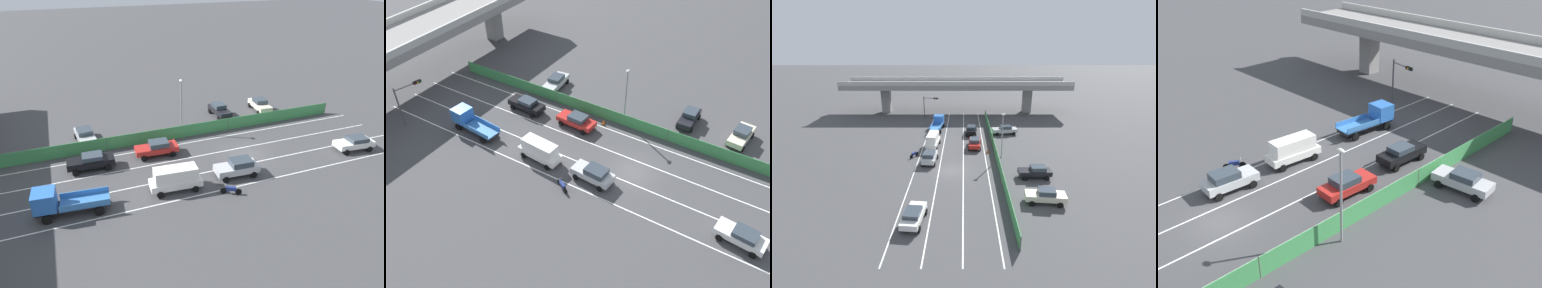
% 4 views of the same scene
% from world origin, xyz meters
% --- Properties ---
extents(ground_plane, '(300.00, 300.00, 0.00)m').
position_xyz_m(ground_plane, '(0.00, 0.00, 0.00)').
color(ground_plane, '#424244').
extents(lane_line_left_edge, '(0.14, 48.85, 0.01)m').
position_xyz_m(lane_line_left_edge, '(-5.05, 6.42, 0.00)').
color(lane_line_left_edge, silver).
rests_on(lane_line_left_edge, ground).
extents(lane_line_mid_left, '(0.14, 48.85, 0.01)m').
position_xyz_m(lane_line_mid_left, '(-1.68, 6.42, 0.00)').
color(lane_line_mid_left, silver).
rests_on(lane_line_mid_left, ground).
extents(lane_line_mid_right, '(0.14, 48.85, 0.01)m').
position_xyz_m(lane_line_mid_right, '(1.68, 6.42, 0.00)').
color(lane_line_mid_right, silver).
rests_on(lane_line_mid_right, ground).
extents(lane_line_right_edge, '(0.14, 48.85, 0.01)m').
position_xyz_m(lane_line_right_edge, '(5.05, 6.42, 0.00)').
color(lane_line_right_edge, silver).
rests_on(lane_line_right_edge, ground).
extents(elevated_overpass, '(52.87, 8.18, 7.90)m').
position_xyz_m(elevated_overpass, '(0.00, 32.85, 6.21)').
color(elevated_overpass, gray).
rests_on(elevated_overpass, ground).
extents(green_fence, '(0.10, 44.95, 1.54)m').
position_xyz_m(green_fence, '(6.65, 6.42, 0.77)').
color(green_fence, '#3D8E4C').
rests_on(green_fence, ground).
extents(car_sedan_black, '(2.16, 4.73, 1.62)m').
position_xyz_m(car_sedan_black, '(3.17, 15.99, 0.91)').
color(car_sedan_black, black).
rests_on(car_sedan_black, ground).
extents(car_van_white, '(2.27, 4.90, 2.31)m').
position_xyz_m(car_van_white, '(-3.42, 9.23, 1.29)').
color(car_van_white, silver).
rests_on(car_van_white, ground).
extents(car_sedan_silver, '(2.25, 4.39, 1.72)m').
position_xyz_m(car_sedan_silver, '(-3.25, 2.79, 0.95)').
color(car_sedan_silver, '#B7BABC').
rests_on(car_sedan_silver, ground).
extents(car_sedan_red, '(2.24, 4.70, 1.62)m').
position_xyz_m(car_sedan_red, '(3.57, 9.00, 0.90)').
color(car_sedan_red, red).
rests_on(car_sedan_red, ground).
extents(flatbed_truck_blue, '(2.62, 6.17, 2.46)m').
position_xyz_m(flatbed_truck_blue, '(-3.38, 19.37, 1.27)').
color(flatbed_truck_blue, black).
rests_on(flatbed_truck_blue, ground).
extents(motorcycle, '(1.05, 1.76, 0.93)m').
position_xyz_m(motorcycle, '(-5.89, 4.81, 0.46)').
color(motorcycle, black).
rests_on(motorcycle, ground).
extents(parked_wagon_silver, '(4.80, 2.40, 1.62)m').
position_xyz_m(parked_wagon_silver, '(9.48, 15.91, 0.90)').
color(parked_wagon_silver, '#B2B5B7').
rests_on(parked_wagon_silver, ground).
extents(traffic_light, '(3.30, 1.05, 5.08)m').
position_xyz_m(traffic_light, '(-5.85, 26.09, 3.62)').
color(traffic_light, '#47474C').
rests_on(traffic_light, ground).
extents(street_lamp, '(0.60, 0.36, 6.89)m').
position_xyz_m(street_lamp, '(7.50, 4.76, 4.20)').
color(street_lamp, gray).
rests_on(street_lamp, ground).
extents(traffic_cone, '(0.47, 0.47, 0.74)m').
position_xyz_m(traffic_cone, '(5.53, 6.47, 0.35)').
color(traffic_cone, orange).
rests_on(traffic_cone, ground).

